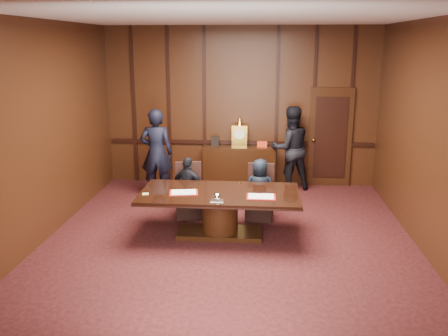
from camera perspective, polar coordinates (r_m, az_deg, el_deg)
name	(u,v)px	position (r m, az deg, el deg)	size (l,w,h in m)	color
room	(234,137)	(7.30, 1.17, 3.73)	(7.00, 7.04, 3.50)	black
sideboard	(239,165)	(10.62, 1.86, 0.40)	(1.60, 0.45, 1.54)	black
conference_table	(220,206)	(7.85, -0.51, -4.65)	(2.62, 1.32, 0.76)	black
folder_left	(184,192)	(7.75, -4.88, -2.95)	(0.51, 0.40, 0.02)	maroon
folder_right	(261,197)	(7.54, 4.48, -3.46)	(0.46, 0.33, 0.02)	maroon
inkstand	(217,198)	(7.33, -0.84, -3.57)	(0.20, 0.14, 0.12)	white
notepad	(146,194)	(7.76, -9.42, -3.09)	(0.10, 0.07, 0.01)	#F3EE77
chair_left	(189,201)	(8.82, -4.22, -3.96)	(0.56, 0.56, 0.99)	black
chair_right	(260,203)	(8.72, 4.31, -4.19)	(0.52, 0.52, 0.99)	black
signatory_left	(188,188)	(8.67, -4.31, -2.39)	(0.67, 0.28, 1.14)	black
signatory_right	(260,190)	(8.56, 4.33, -2.61)	(0.56, 0.36, 1.14)	black
witness_left	(156,153)	(9.93, -8.12, 1.82)	(0.67, 0.44, 1.84)	black
witness_right	(290,148)	(10.37, 7.98, 2.36)	(0.89, 0.69, 1.83)	black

